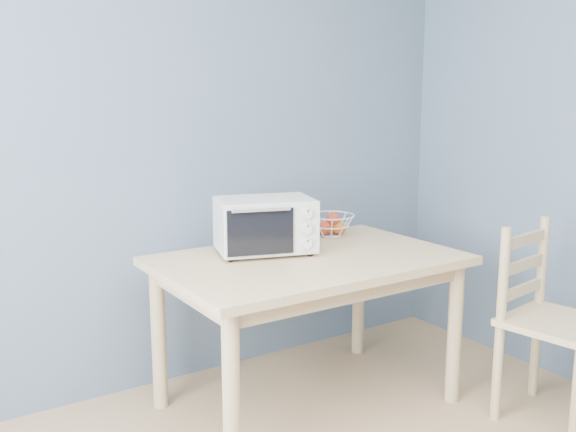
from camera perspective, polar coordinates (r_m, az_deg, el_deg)
room at (r=1.32m, az=18.67°, el=1.12°), size 4.01×4.51×2.61m
dining_table at (r=3.08m, az=1.82°, el=-5.45°), size 1.40×0.90×0.75m
toaster_oven at (r=3.08m, az=-2.37°, el=-0.78°), size 0.53×0.43×0.27m
fruit_basket at (r=3.48m, az=3.81°, el=-0.72°), size 0.30×0.30×0.13m
dining_chair at (r=3.24m, az=22.16°, el=-8.99°), size 0.49×0.49×0.92m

